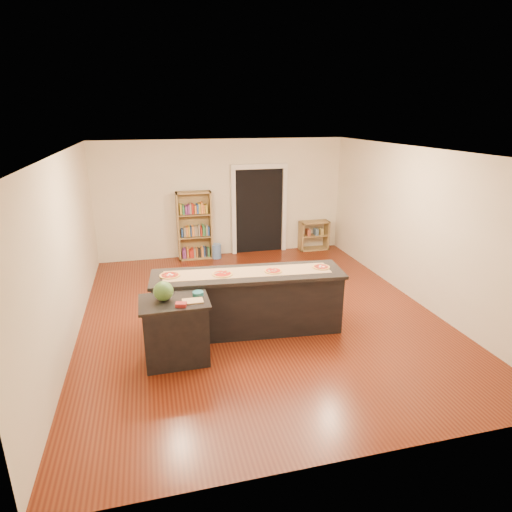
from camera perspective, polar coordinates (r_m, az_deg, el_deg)
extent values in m
cube|color=#EBE1C6|center=(7.13, 0.39, 2.56)|extent=(6.00, 7.00, 2.80)
cube|color=#622410|center=(7.63, 0.37, -7.58)|extent=(6.00, 7.00, 0.01)
cube|color=white|center=(6.88, 0.42, 13.82)|extent=(6.00, 7.00, 0.01)
cube|color=black|center=(10.71, 0.39, 6.03)|extent=(1.20, 0.02, 2.10)
cube|color=silver|center=(10.52, -2.99, 5.78)|extent=(0.10, 0.08, 2.10)
cube|color=silver|center=(10.84, 3.80, 6.14)|extent=(0.10, 0.08, 2.10)
cube|color=silver|center=(10.48, 0.47, 11.86)|extent=(1.40, 0.08, 0.12)
cube|color=black|center=(6.88, -1.07, -6.31)|extent=(2.92, 0.73, 0.94)
cube|color=black|center=(6.69, -1.09, -2.45)|extent=(3.01, 0.81, 0.05)
cube|color=black|center=(6.18, -10.63, -9.95)|extent=(0.86, 0.61, 0.89)
cube|color=black|center=(5.97, -10.89, -6.00)|extent=(0.94, 0.69, 0.04)
cube|color=#997F4A|center=(10.31, -8.18, 4.02)|extent=(0.82, 0.29, 1.63)
cube|color=#997F4A|center=(11.12, 7.71, 2.74)|extent=(0.75, 0.32, 0.75)
cylinder|color=#527AB8|center=(10.45, -5.31, 0.65)|extent=(0.24, 0.24, 0.35)
cube|color=tan|center=(6.71, -1.13, -2.15)|extent=(2.64, 0.70, 0.00)
sphere|color=#144214|center=(5.94, -12.24, -4.61)|extent=(0.27, 0.27, 0.27)
cube|color=tan|center=(5.88, -8.44, -5.96)|extent=(0.28, 0.19, 0.02)
cube|color=maroon|center=(5.76, -9.97, -6.39)|extent=(0.16, 0.13, 0.05)
cylinder|color=#195966|center=(6.05, -7.74, -4.99)|extent=(0.15, 0.15, 0.06)
cylinder|color=tan|center=(6.68, -11.42, -2.54)|extent=(0.31, 0.31, 0.02)
cylinder|color=#A5190C|center=(6.67, -11.42, -2.47)|extent=(0.25, 0.25, 0.00)
cylinder|color=tan|center=(6.61, -4.50, -2.41)|extent=(0.33, 0.33, 0.02)
cylinder|color=#A5190C|center=(6.61, -4.50, -2.34)|extent=(0.27, 0.27, 0.00)
cylinder|color=tan|center=(6.73, 2.30, -2.00)|extent=(0.29, 0.29, 0.02)
cylinder|color=#A5190C|center=(6.72, 2.30, -1.93)|extent=(0.24, 0.24, 0.00)
cylinder|color=tan|center=(6.97, 8.68, -1.47)|extent=(0.28, 0.28, 0.02)
cylinder|color=#A5190C|center=(6.97, 8.68, -1.40)|extent=(0.23, 0.23, 0.00)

